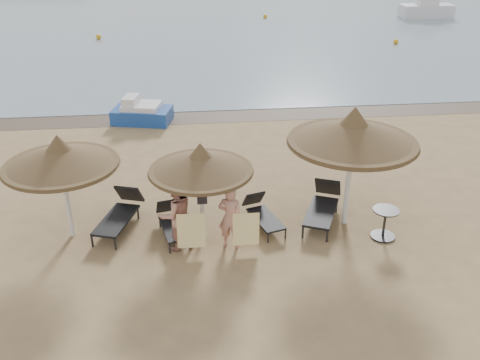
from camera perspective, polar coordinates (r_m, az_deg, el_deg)
The scene contains 20 objects.
ground at distance 13.34m, azimuth -1.42°, elevation -7.01°, with size 160.00×160.00×0.00m, color #97794D.
wet_sand_strip at distance 21.78m, azimuth -3.48°, elevation 6.80°, with size 200.00×1.60×0.01m, color #4C3D2F.
palapa_left at distance 13.38m, azimuth -18.65°, elevation 2.35°, with size 2.79×2.79×2.76m.
palapa_center at distance 12.82m, azimuth -4.21°, elevation 1.81°, with size 2.57×2.57×2.54m.
palapa_right at distance 13.41m, azimuth 11.98°, elevation 4.98°, with size 3.26×3.26×3.23m.
lounger_far_left at distance 14.28m, azimuth -12.65°, elevation -3.37°, with size 1.24×2.12×0.90m.
lounger_near_left at distance 13.78m, azimuth -7.28°, elevation -4.41°, with size 0.89×1.74×0.74m.
lounger_near_right at distance 14.06m, azimuth 2.36°, elevation -3.54°, with size 0.99×1.71×0.73m.
lounger_far_right at distance 14.43m, azimuth 8.86°, elevation -2.63°, with size 1.45×2.16×0.92m.
side_table at distance 13.95m, azimuth 15.14°, elevation -4.58°, with size 0.66×0.66×0.80m.
person_left at distance 12.83m, azimuth -6.91°, elevation -3.11°, with size 0.98×0.64×2.14m, color tan.
person_right at distance 12.82m, azimuth -1.03°, elevation -3.48°, with size 0.88×0.57×1.92m, color tan.
towel_left at distance 12.74m, azimuth -5.23°, elevation -5.44°, with size 0.67×0.04×0.94m.
towel_right at distance 12.81m, azimuth 0.65°, elevation -5.29°, with size 0.64×0.03×0.89m.
bag_patterned at distance 13.33m, azimuth -4.13°, elevation -0.98°, with size 0.31×0.19×0.37m.
bag_dark at distance 13.05m, azimuth -4.06°, elevation -1.84°, with size 0.25×0.09×0.35m.
pedal_boat at distance 21.38m, azimuth -10.48°, elevation 7.09°, with size 2.45×1.77×1.03m.
buoy_left at distance 36.89m, azimuth -14.85°, elevation 14.55°, with size 0.33×0.33×0.33m, color gold.
buoy_mid at distance 43.36m, azimuth 2.70°, elevation 17.07°, with size 0.31×0.31×0.31m, color gold.
buoy_right at distance 35.76m, azimuth 16.29°, elevation 14.00°, with size 0.31×0.31×0.31m, color gold.
Camera 1 is at (-0.84, -11.07, 7.41)m, focal length 40.00 mm.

